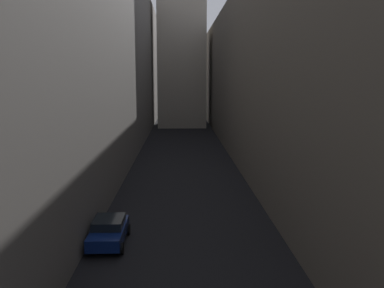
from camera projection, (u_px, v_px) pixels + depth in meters
ground_plane at (184, 163)px, 44.02m from camera, size 264.00×264.00×0.00m
building_block_left at (71, 56)px, 43.79m from camera, size 13.18×108.00×23.04m
building_block_right at (280, 76)px, 44.82m from camera, size 10.27×108.00×18.68m
parked_car_left_far at (109, 231)px, 22.52m from camera, size 2.00×4.01×1.45m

